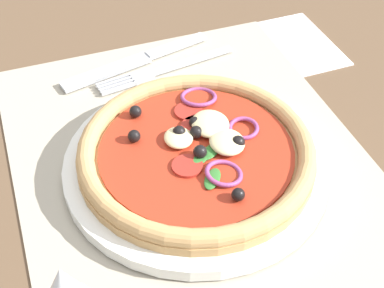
{
  "coord_description": "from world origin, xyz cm",
  "views": [
    {
      "loc": [
        -38.76,
        13.9,
        41.23
      ],
      "look_at": [
        -0.53,
        0.0,
        2.73
      ],
      "focal_mm": 52.7,
      "sensor_mm": 36.0,
      "label": 1
    }
  ],
  "objects_px": {
    "fork": "(160,71)",
    "knife": "(135,61)",
    "napkin": "(287,46)",
    "pizza": "(197,151)",
    "plate": "(196,164)"
  },
  "relations": [
    {
      "from": "plate",
      "to": "pizza",
      "type": "bearing_deg",
      "value": -49.6
    },
    {
      "from": "fork",
      "to": "knife",
      "type": "bearing_deg",
      "value": -60.24
    },
    {
      "from": "plate",
      "to": "fork",
      "type": "distance_m",
      "value": 0.17
    },
    {
      "from": "pizza",
      "to": "knife",
      "type": "bearing_deg",
      "value": 2.45
    },
    {
      "from": "pizza",
      "to": "napkin",
      "type": "xyz_separation_m",
      "value": [
        0.17,
        -0.19,
        -0.03
      ]
    },
    {
      "from": "pizza",
      "to": "fork",
      "type": "xyz_separation_m",
      "value": [
        0.17,
        -0.01,
        -0.02
      ]
    },
    {
      "from": "fork",
      "to": "knife",
      "type": "relative_size",
      "value": 0.91
    },
    {
      "from": "plate",
      "to": "knife",
      "type": "bearing_deg",
      "value": 2.19
    },
    {
      "from": "fork",
      "to": "napkin",
      "type": "height_order",
      "value": "fork"
    },
    {
      "from": "napkin",
      "to": "fork",
      "type": "bearing_deg",
      "value": 90.49
    },
    {
      "from": "pizza",
      "to": "fork",
      "type": "bearing_deg",
      "value": -4.94
    },
    {
      "from": "knife",
      "to": "napkin",
      "type": "bearing_deg",
      "value": 158.55
    },
    {
      "from": "napkin",
      "to": "knife",
      "type": "bearing_deg",
      "value": 82.01
    },
    {
      "from": "knife",
      "to": "napkin",
      "type": "height_order",
      "value": "knife"
    },
    {
      "from": "pizza",
      "to": "fork",
      "type": "height_order",
      "value": "pizza"
    }
  ]
}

